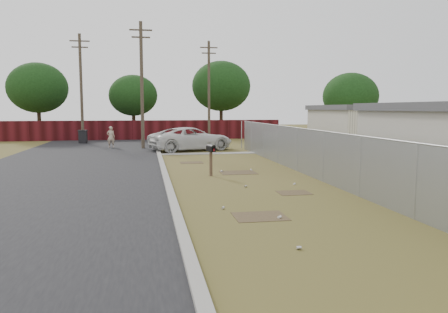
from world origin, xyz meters
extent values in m
plane|color=brown|center=(0.00, 0.00, 0.00)|extent=(120.00, 120.00, 0.00)
cube|color=black|center=(-7.50, 8.00, 0.01)|extent=(9.00, 60.00, 0.02)
cube|color=#9C9991|center=(-3.00, 8.00, 0.06)|extent=(0.25, 60.00, 0.12)
cube|color=#9C9991|center=(0.00, 11.50, 0.01)|extent=(6.20, 1.00, 0.03)
cylinder|color=gray|center=(3.10, -6.00, 1.00)|extent=(0.06, 0.06, 2.00)
cylinder|color=gray|center=(3.10, -3.00, 1.00)|extent=(0.06, 0.06, 2.00)
cylinder|color=gray|center=(3.10, 0.00, 1.00)|extent=(0.06, 0.06, 2.00)
cylinder|color=gray|center=(3.10, 3.00, 1.00)|extent=(0.06, 0.06, 2.00)
cylinder|color=gray|center=(3.10, 6.00, 1.00)|extent=(0.06, 0.06, 2.00)
cylinder|color=gray|center=(3.10, 9.00, 1.00)|extent=(0.06, 0.06, 2.00)
cylinder|color=gray|center=(3.10, 12.00, 1.00)|extent=(0.06, 0.06, 2.00)
cylinder|color=gray|center=(3.10, 15.00, 1.00)|extent=(0.06, 0.06, 2.00)
cylinder|color=gray|center=(3.10, 1.00, 2.00)|extent=(0.04, 26.00, 0.04)
cube|color=slate|center=(3.10, 1.00, 1.00)|extent=(0.01, 26.00, 2.00)
cube|color=black|center=(3.16, 1.00, 0.30)|extent=(0.03, 26.00, 0.60)
cube|color=#4D1015|center=(-6.00, 25.00, 0.90)|extent=(30.00, 0.12, 1.80)
cylinder|color=#4D4233|center=(-4.00, 16.00, 4.50)|extent=(0.24, 0.24, 9.00)
cube|color=#4D4233|center=(-4.00, 16.00, 8.40)|extent=(1.60, 0.10, 0.10)
cube|color=#4D4233|center=(-4.00, 16.00, 7.90)|extent=(1.30, 0.10, 0.10)
cylinder|color=#4D4233|center=(-9.00, 22.00, 4.50)|extent=(0.24, 0.24, 9.00)
cube|color=#4D4233|center=(-9.00, 22.00, 8.40)|extent=(1.60, 0.10, 0.10)
cube|color=#4D4233|center=(-9.00, 22.00, 7.90)|extent=(1.30, 0.10, 0.10)
cylinder|color=#4D4233|center=(2.00, 24.00, 4.50)|extent=(0.24, 0.24, 9.00)
cube|color=#4D4233|center=(2.00, 24.00, 8.40)|extent=(1.60, 0.10, 0.10)
cube|color=#4D4233|center=(2.00, 24.00, 7.90)|extent=(1.30, 0.10, 0.10)
cube|color=white|center=(10.50, 9.00, 1.40)|extent=(7.00, 6.00, 2.80)
cube|color=#48484D|center=(10.50, 9.00, 2.95)|extent=(7.28, 6.24, 0.30)
cylinder|color=#362818|center=(-14.00, 29.00, 1.65)|extent=(0.36, 0.36, 3.30)
ellipsoid|color=black|center=(-14.00, 29.00, 4.88)|extent=(5.70, 5.70, 4.84)
cylinder|color=#362818|center=(-5.00, 30.00, 1.43)|extent=(0.36, 0.36, 2.86)
ellipsoid|color=black|center=(-5.00, 30.00, 4.23)|extent=(4.94, 4.94, 4.20)
cylinder|color=#362818|center=(4.00, 29.00, 1.76)|extent=(0.36, 0.36, 3.52)
ellipsoid|color=black|center=(4.00, 29.00, 5.20)|extent=(6.08, 6.08, 5.17)
cylinder|color=#362818|center=(13.00, 18.00, 1.32)|extent=(0.36, 0.36, 2.64)
ellipsoid|color=black|center=(13.00, 18.00, 3.90)|extent=(4.56, 4.56, 3.88)
cube|color=brown|center=(-1.05, 2.28, 0.56)|extent=(0.13, 0.13, 1.12)
cube|color=black|center=(-1.05, 2.28, 1.15)|extent=(0.36, 0.57, 0.20)
cylinder|color=black|center=(-1.05, 2.28, 1.25)|extent=(0.36, 0.57, 0.20)
cube|color=#B90D17|center=(-0.96, 2.00, 1.15)|extent=(0.04, 0.05, 0.11)
imported|color=silver|center=(-0.71, 13.87, 0.80)|extent=(6.35, 4.48, 1.61)
imported|color=tan|center=(-6.34, 17.03, 0.79)|extent=(0.60, 0.41, 1.59)
cube|color=black|center=(-8.95, 21.68, 0.52)|extent=(0.66, 0.66, 1.04)
cube|color=black|center=(-8.95, 21.68, 1.06)|extent=(0.73, 0.73, 0.09)
cylinder|color=black|center=(-8.63, 21.35, 0.11)|extent=(0.06, 0.22, 0.22)
cylinder|color=silver|center=(-0.34, -5.29, 0.04)|extent=(0.12, 0.11, 0.07)
cylinder|color=#B6B6BB|center=(-1.63, -3.97, 0.04)|extent=(0.11, 0.12, 0.07)
cylinder|color=silver|center=(1.75, -0.49, 0.04)|extent=(0.12, 0.12, 0.07)
cylinder|color=#B6B6BB|center=(-0.72, -7.81, 0.04)|extent=(0.10, 0.08, 0.07)
cylinder|color=silver|center=(1.04, 3.53, 0.04)|extent=(0.08, 0.11, 0.07)
cylinder|color=#B6B6BB|center=(-0.20, -0.67, 0.04)|extent=(0.12, 0.12, 0.07)
cylinder|color=#B6B6BB|center=(-0.40, 3.30, 0.04)|extent=(0.12, 0.12, 0.07)
camera|label=1|loc=(-3.77, -16.11, 2.89)|focal=35.00mm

